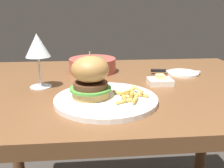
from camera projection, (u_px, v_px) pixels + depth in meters
dining_table at (121, 108)px, 0.93m from camera, size 1.14×0.81×0.74m
main_plate at (106, 100)px, 0.71m from camera, size 0.30×0.30×0.01m
burger_sandwich at (90, 77)px, 0.70m from camera, size 0.12×0.12×0.13m
fries_pile at (130, 94)px, 0.71m from camera, size 0.10×0.12×0.02m
wine_glass at (37, 47)px, 0.81m from camera, size 0.08×0.08×0.18m
bread_plate at (183, 73)px, 1.01m from camera, size 0.12×0.12×0.01m
table_knife at (171, 71)px, 1.01m from camera, size 0.20×0.04×0.01m
butter_dish at (160, 81)px, 0.88m from camera, size 0.08×0.07×0.04m
soup_bowl at (93, 65)px, 1.04m from camera, size 0.19×0.19×0.06m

